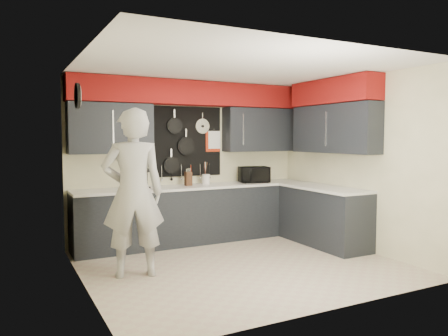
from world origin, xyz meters
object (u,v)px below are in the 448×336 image
utensil_crock (206,179)px  coffee_maker (143,178)px  person (133,193)px  microwave (254,175)px  knife_block (188,179)px

utensil_crock → coffee_maker: size_ratio=0.56×
coffee_maker → person: size_ratio=0.15×
utensil_crock → coffee_maker: coffee_maker is taller
utensil_crock → microwave: bearing=-6.7°
microwave → knife_block: 1.20m
microwave → person: size_ratio=0.24×
coffee_maker → person: (-0.52, -1.31, -0.06)m
coffee_maker → microwave: bearing=-0.7°
microwave → knife_block: (-1.19, 0.06, -0.02)m
microwave → coffee_maker: (-1.94, 0.08, 0.02)m
microwave → knife_block: bearing=-169.5°
microwave → utensil_crock: microwave is taller
knife_block → person: bearing=-134.7°
microwave → person: bearing=-140.1°
microwave → utensil_crock: size_ratio=2.90×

